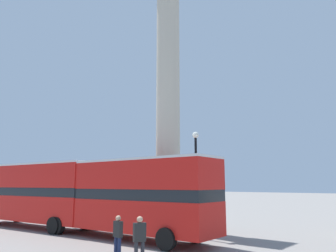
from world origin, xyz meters
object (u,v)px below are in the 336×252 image
at_px(monument_column, 168,133).
at_px(pedestrian_near_lamp, 139,238).
at_px(bus_b, 122,194).
at_px(pedestrian_by_plinth, 118,234).
at_px(street_lamp, 196,183).
at_px(bus_a, 35,192).

xyz_separation_m(monument_column, pedestrian_near_lamp, (5.59, -8.31, -5.39)).
bearing_deg(bus_b, pedestrian_near_lamp, -39.16).
height_order(pedestrian_near_lamp, pedestrian_by_plinth, pedestrian_near_lamp).
distance_m(monument_column, street_lamp, 5.32).
height_order(bus_a, bus_b, bus_a).
xyz_separation_m(street_lamp, pedestrian_near_lamp, (1.96, -6.43, -2.00)).
height_order(bus_a, pedestrian_by_plinth, bus_a).
xyz_separation_m(bus_b, pedestrian_near_lamp, (5.08, -3.74, -1.36)).
bearing_deg(street_lamp, pedestrian_by_plinth, -86.42).
distance_m(monument_column, pedestrian_near_lamp, 11.38).
relative_size(monument_column, pedestrian_near_lamp, 10.99).
relative_size(bus_a, bus_b, 0.97).
xyz_separation_m(monument_column, bus_a, (-7.61, -5.31, -4.00)).
bearing_deg(monument_column, pedestrian_by_plinth, -63.23).
bearing_deg(pedestrian_near_lamp, bus_a, -77.43).
distance_m(bus_a, bus_b, 8.16).
bearing_deg(bus_b, street_lamp, 37.96).
height_order(monument_column, pedestrian_near_lamp, monument_column).
relative_size(bus_b, pedestrian_near_lamp, 6.64).
xyz_separation_m(bus_a, street_lamp, (11.25, 3.43, 0.60)).
distance_m(monument_column, pedestrian_by_plinth, 10.45).
bearing_deg(pedestrian_by_plinth, monument_column, -58.24).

